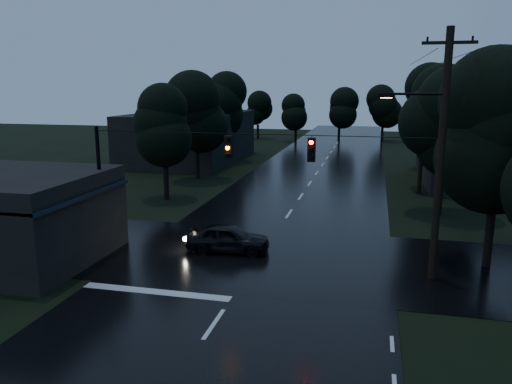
% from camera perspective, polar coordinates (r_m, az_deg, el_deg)
% --- Properties ---
extents(main_road, '(12.00, 120.00, 0.02)m').
position_cam_1_polar(main_road, '(40.69, 6.15, 0.94)').
color(main_road, black).
rests_on(main_road, ground).
extents(cross_street, '(60.00, 9.00, 0.02)m').
position_cam_1_polar(cross_street, '(23.52, 0.51, -7.35)').
color(cross_street, black).
rests_on(cross_street, ground).
extents(building_far_right, '(10.00, 14.00, 4.40)m').
position_cam_1_polar(building_far_right, '(44.91, 24.95, 3.78)').
color(building_far_right, black).
rests_on(building_far_right, ground).
extents(building_far_left, '(10.00, 16.00, 5.00)m').
position_cam_1_polar(building_far_left, '(53.37, -7.54, 6.28)').
color(building_far_left, black).
rests_on(building_far_left, ground).
extents(utility_pole_main, '(3.50, 0.30, 10.00)m').
position_cam_1_polar(utility_pole_main, '(20.93, 20.14, 4.31)').
color(utility_pole_main, black).
rests_on(utility_pole_main, ground).
extents(utility_pole_far, '(2.00, 0.30, 7.50)m').
position_cam_1_polar(utility_pole_far, '(37.98, 18.46, 5.52)').
color(utility_pole_far, black).
rests_on(utility_pole_far, ground).
extents(anchor_pole_left, '(0.18, 0.18, 6.00)m').
position_cam_1_polar(anchor_pole_left, '(24.55, -17.35, 0.20)').
color(anchor_pole_left, black).
rests_on(anchor_pole_left, ground).
extents(span_signals, '(15.00, 0.37, 1.12)m').
position_cam_1_polar(span_signals, '(21.23, 1.40, 5.10)').
color(span_signals, black).
rests_on(span_signals, ground).
extents(tree_corner_near, '(4.48, 4.48, 9.44)m').
position_cam_1_polar(tree_corner_near, '(23.26, 26.09, 6.35)').
color(tree_corner_near, black).
rests_on(tree_corner_near, ground).
extents(tree_left_a, '(3.92, 3.92, 8.26)m').
position_cam_1_polar(tree_left_a, '(34.64, -10.48, 7.63)').
color(tree_left_a, black).
rests_on(tree_left_a, ground).
extents(tree_left_b, '(4.20, 4.20, 8.85)m').
position_cam_1_polar(tree_left_b, '(42.25, -6.86, 9.02)').
color(tree_left_b, black).
rests_on(tree_left_b, ground).
extents(tree_left_c, '(4.48, 4.48, 9.44)m').
position_cam_1_polar(tree_left_c, '(51.90, -3.66, 10.06)').
color(tree_left_c, black).
rests_on(tree_left_c, ground).
extents(tree_right_a, '(4.20, 4.20, 8.85)m').
position_cam_1_polar(tree_right_a, '(31.96, 20.83, 7.36)').
color(tree_right_a, black).
rests_on(tree_right_a, ground).
extents(tree_right_b, '(4.48, 4.48, 9.44)m').
position_cam_1_polar(tree_right_b, '(39.94, 20.30, 8.73)').
color(tree_right_b, black).
rests_on(tree_right_b, ground).
extents(tree_right_c, '(4.76, 4.76, 10.03)m').
position_cam_1_polar(tree_right_c, '(49.92, 19.70, 9.74)').
color(tree_right_c, black).
rests_on(tree_right_c, ground).
extents(car, '(4.09, 1.93, 1.35)m').
position_cam_1_polar(car, '(23.99, -3.22, -5.26)').
color(car, black).
rests_on(car, ground).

